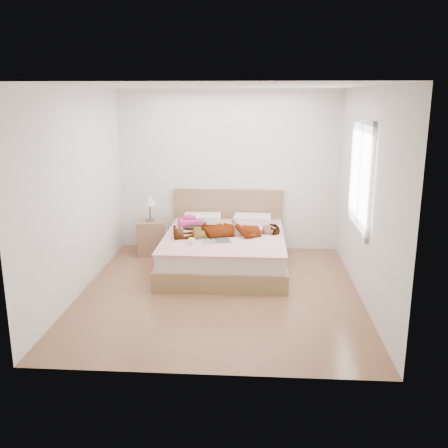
{
  "coord_description": "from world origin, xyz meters",
  "views": [
    {
      "loc": [
        0.46,
        -6.08,
        2.49
      ],
      "look_at": [
        0.0,
        0.85,
        0.7
      ],
      "focal_mm": 40.0,
      "sensor_mm": 36.0,
      "label": 1
    }
  ],
  "objects_px": {
    "woman": "(228,228)",
    "towel": "(190,222)",
    "nightstand": "(151,234)",
    "bed": "(225,248)",
    "plush_toy": "(179,233)",
    "phone": "(197,217)",
    "coffee_mug": "(192,241)",
    "magazine": "(215,241)"
  },
  "relations": [
    {
      "from": "towel",
      "to": "plush_toy",
      "type": "bearing_deg",
      "value": -97.3
    },
    {
      "from": "nightstand",
      "to": "towel",
      "type": "bearing_deg",
      "value": -15.14
    },
    {
      "from": "bed",
      "to": "nightstand",
      "type": "height_order",
      "value": "bed"
    },
    {
      "from": "woman",
      "to": "plush_toy",
      "type": "bearing_deg",
      "value": -86.92
    },
    {
      "from": "magazine",
      "to": "plush_toy",
      "type": "height_order",
      "value": "plush_toy"
    },
    {
      "from": "plush_toy",
      "to": "phone",
      "type": "bearing_deg",
      "value": 71.76
    },
    {
      "from": "plush_toy",
      "to": "nightstand",
      "type": "relative_size",
      "value": 0.26
    },
    {
      "from": "nightstand",
      "to": "plush_toy",
      "type": "bearing_deg",
      "value": -54.13
    },
    {
      "from": "bed",
      "to": "towel",
      "type": "relative_size",
      "value": 4.9
    },
    {
      "from": "woman",
      "to": "towel",
      "type": "distance_m",
      "value": 0.76
    },
    {
      "from": "coffee_mug",
      "to": "nightstand",
      "type": "xyz_separation_m",
      "value": [
        -0.82,
        1.15,
        -0.24
      ]
    },
    {
      "from": "phone",
      "to": "magazine",
      "type": "xyz_separation_m",
      "value": [
        0.35,
        -0.74,
        -0.16
      ]
    },
    {
      "from": "magazine",
      "to": "nightstand",
      "type": "distance_m",
      "value": 1.5
    },
    {
      "from": "magazine",
      "to": "coffee_mug",
      "type": "height_order",
      "value": "coffee_mug"
    },
    {
      "from": "coffee_mug",
      "to": "magazine",
      "type": "bearing_deg",
      "value": 30.16
    },
    {
      "from": "coffee_mug",
      "to": "phone",
      "type": "bearing_deg",
      "value": 92.27
    },
    {
      "from": "bed",
      "to": "nightstand",
      "type": "relative_size",
      "value": 2.16
    },
    {
      "from": "phone",
      "to": "coffee_mug",
      "type": "height_order",
      "value": "phone"
    },
    {
      "from": "woman",
      "to": "nightstand",
      "type": "bearing_deg",
      "value": -128.01
    },
    {
      "from": "plush_toy",
      "to": "towel",
      "type": "bearing_deg",
      "value": 82.7
    },
    {
      "from": "towel",
      "to": "bed",
      "type": "bearing_deg",
      "value": -32.42
    },
    {
      "from": "woman",
      "to": "nightstand",
      "type": "height_order",
      "value": "nightstand"
    },
    {
      "from": "magazine",
      "to": "coffee_mug",
      "type": "distance_m",
      "value": 0.36
    },
    {
      "from": "phone",
      "to": "towel",
      "type": "relative_size",
      "value": 0.21
    },
    {
      "from": "bed",
      "to": "plush_toy",
      "type": "xyz_separation_m",
      "value": [
        -0.64,
        -0.27,
        0.31
      ]
    },
    {
      "from": "phone",
      "to": "nightstand",
      "type": "bearing_deg",
      "value": 151.83
    },
    {
      "from": "woman",
      "to": "phone",
      "type": "bearing_deg",
      "value": -140.56
    },
    {
      "from": "bed",
      "to": "nightstand",
      "type": "bearing_deg",
      "value": 156.38
    },
    {
      "from": "bed",
      "to": "coffee_mug",
      "type": "distance_m",
      "value": 0.79
    },
    {
      "from": "woman",
      "to": "towel",
      "type": "bearing_deg",
      "value": -138.04
    },
    {
      "from": "magazine",
      "to": "coffee_mug",
      "type": "relative_size",
      "value": 4.26
    },
    {
      "from": "bed",
      "to": "plush_toy",
      "type": "bearing_deg",
      "value": -156.93
    },
    {
      "from": "woman",
      "to": "towel",
      "type": "relative_size",
      "value": 3.76
    },
    {
      "from": "towel",
      "to": "plush_toy",
      "type": "relative_size",
      "value": 1.68
    },
    {
      "from": "phone",
      "to": "coffee_mug",
      "type": "xyz_separation_m",
      "value": [
        0.04,
        -0.92,
        -0.12
      ]
    },
    {
      "from": "towel",
      "to": "plush_toy",
      "type": "distance_m",
      "value": 0.64
    },
    {
      "from": "towel",
      "to": "phone",
      "type": "bearing_deg",
      "value": -22.78
    },
    {
      "from": "magazine",
      "to": "woman",
      "type": "bearing_deg",
      "value": 65.87
    },
    {
      "from": "plush_toy",
      "to": "coffee_mug",
      "type": "bearing_deg",
      "value": -55.63
    },
    {
      "from": "woman",
      "to": "phone",
      "type": "height_order",
      "value": "woman"
    },
    {
      "from": "towel",
      "to": "nightstand",
      "type": "xyz_separation_m",
      "value": [
        -0.67,
        0.18,
        -0.27
      ]
    },
    {
      "from": "nightstand",
      "to": "coffee_mug",
      "type": "bearing_deg",
      "value": -54.56
    }
  ]
}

